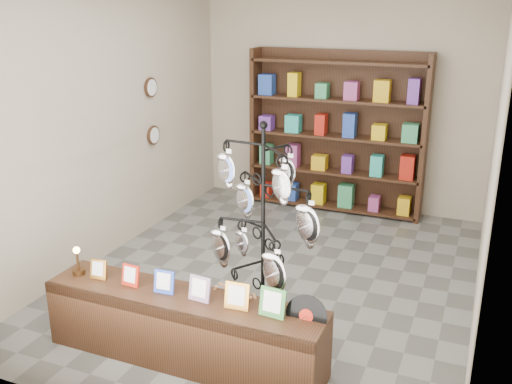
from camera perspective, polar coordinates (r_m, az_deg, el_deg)
ground at (r=6.22m, az=2.02°, el=-8.28°), size 5.00×5.00×0.00m
room_envelope at (r=5.63m, az=2.24°, el=8.79°), size 5.00×5.00×5.00m
display_tree at (r=4.54m, az=0.71°, el=-3.12°), size 1.08×1.08×1.95m
front_shelf at (r=4.78m, az=-7.24°, el=-13.32°), size 2.35×0.49×0.83m
back_shelving at (r=7.94m, az=7.99°, el=5.43°), size 2.42×0.36×2.20m
wall_clocks at (r=7.28m, az=-10.34°, el=7.91°), size 0.03×0.24×0.84m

